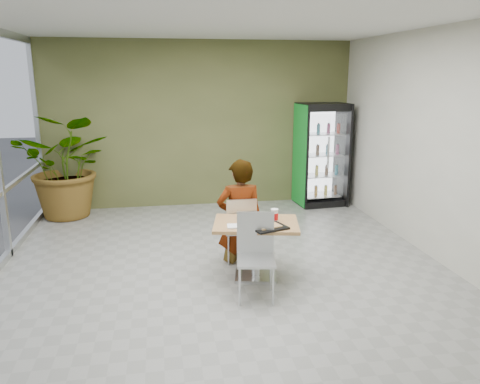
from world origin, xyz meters
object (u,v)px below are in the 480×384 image
soda_cup (274,216)px  potted_plant (68,166)px  chair_near (256,248)px  cafeteria_tray (269,228)px  seated_woman (240,221)px  beverage_fridge (321,155)px  chair_far (240,225)px  dining_table (256,238)px

soda_cup → potted_plant: potted_plant is taller
chair_near → cafeteria_tray: size_ratio=2.37×
seated_woman → cafeteria_tray: seated_woman is taller
beverage_fridge → seated_woman: bearing=-132.8°
soda_cup → beverage_fridge: 3.75m
chair_far → potted_plant: 3.82m
seated_woman → beverage_fridge: (2.11, 2.67, 0.43)m
soda_cup → cafeteria_tray: bearing=-118.7°
chair_near → soda_cup: bearing=61.5°
chair_near → soda_cup: 0.59m
cafeteria_tray → beverage_fridge: bearing=61.7°
soda_cup → potted_plant: size_ratio=0.09×
dining_table → chair_far: (-0.10, 0.55, 0.01)m
potted_plant → soda_cup: bearing=-47.1°
soda_cup → chair_near: bearing=-127.7°
dining_table → beverage_fridge: size_ratio=0.58×
soda_cup → beverage_fridge: beverage_fridge is taller
dining_table → chair_near: chair_near is taller
chair_far → soda_cup: 0.72m
chair_far → seated_woman: seated_woman is taller
chair_far → potted_plant: (-2.69, 2.68, 0.40)m
chair_near → potted_plant: potted_plant is taller
dining_table → soda_cup: (0.23, -0.02, 0.30)m
chair_far → soda_cup: size_ratio=5.48×
chair_near → dining_table: bearing=87.1°
soda_cup → chair_far: bearing=120.3°
chair_far → potted_plant: size_ratio=0.49×
soda_cup → cafeteria_tray: 0.28m
seated_woman → soda_cup: seated_woman is taller
seated_woman → beverage_fridge: bearing=-127.6°
beverage_fridge → soda_cup: bearing=-122.8°
dining_table → chair_far: chair_far is taller
seated_woman → cafeteria_tray: 0.90m
potted_plant → beverage_fridge: bearing=0.5°
chair_near → cafeteria_tray: 0.33m
soda_cup → beverage_fridge: (1.77, 3.30, 0.18)m
dining_table → chair_near: size_ratio=1.19×
dining_table → seated_woman: (-0.10, 0.60, 0.04)m
dining_table → soda_cup: 0.38m
beverage_fridge → potted_plant: beverage_fridge is taller
chair_far → cafeteria_tray: chair_far is taller
cafeteria_tray → chair_near: bearing=-136.6°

